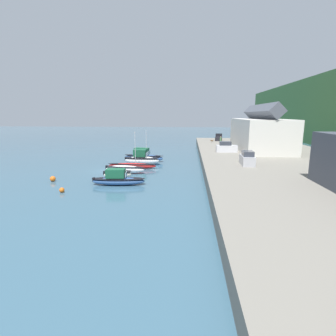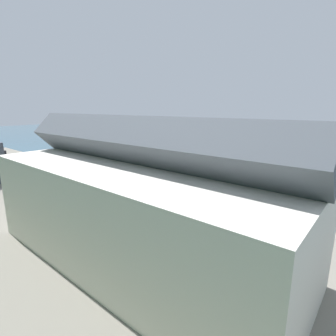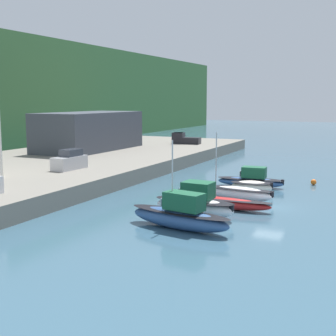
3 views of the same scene
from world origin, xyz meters
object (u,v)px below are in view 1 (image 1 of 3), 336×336
at_px(parked_car_0, 247,159).
at_px(moored_boat_1, 142,159).
at_px(moored_boat_2, 132,165).
at_px(mooring_buoy_0, 53,179).
at_px(pickup_truck_0, 219,138).
at_px(dog_on_quay, 212,141).
at_px(mooring_buoy_1, 62,190).
at_px(person_on_quay, 221,141).
at_px(parked_car_1, 226,148).
at_px(moored_boat_5, 118,179).
at_px(moored_boat_4, 118,174).
at_px(moored_boat_3, 125,169).
at_px(moored_boat_0, 143,156).

bearing_deg(parked_car_0, moored_boat_1, 159.09).
distance_m(moored_boat_2, mooring_buoy_0, 13.42).
bearing_deg(pickup_truck_0, moored_boat_1, -111.94).
distance_m(parked_car_0, dog_on_quay, 33.32).
bearing_deg(mooring_buoy_0, mooring_buoy_1, 37.18).
bearing_deg(person_on_quay, mooring_buoy_1, -31.20).
height_order(moored_boat_2, mooring_buoy_1, moored_boat_2).
relative_size(parked_car_1, mooring_buoy_1, 6.85).
bearing_deg(parked_car_1, moored_boat_5, -40.04).
xyz_separation_m(moored_boat_4, dog_on_quay, (-36.86, 16.58, 1.47)).
height_order(moored_boat_1, moored_boat_2, moored_boat_2).
relative_size(moored_boat_2, person_on_quay, 4.02).
xyz_separation_m(dog_on_quay, mooring_buoy_1, (44.28, -21.41, -1.84)).
height_order(moored_boat_4, pickup_truck_0, pickup_truck_0).
bearing_deg(moored_boat_3, parked_car_1, 133.41).
height_order(moored_boat_1, dog_on_quay, moored_boat_1).
bearing_deg(person_on_quay, mooring_buoy_0, -39.14).
bearing_deg(dog_on_quay, mooring_buoy_1, 143.72).
xyz_separation_m(moored_boat_3, parked_car_0, (0.02, 19.14, 1.92)).
xyz_separation_m(moored_boat_3, pickup_truck_0, (-39.14, 18.95, 1.83)).
relative_size(moored_boat_1, moored_boat_2, 0.79).
bearing_deg(person_on_quay, moored_boat_3, -33.86).
bearing_deg(dog_on_quay, mooring_buoy_0, 136.77).
bearing_deg(moored_boat_0, moored_boat_5, 9.06).
relative_size(moored_boat_1, parked_car_1, 1.61).
bearing_deg(parked_car_1, moored_boat_2, -60.80).
distance_m(moored_boat_2, parked_car_1, 20.30).
relative_size(moored_boat_4, person_on_quay, 2.07).
xyz_separation_m(moored_boat_1, parked_car_0, (7.54, 17.75, 1.55)).
bearing_deg(mooring_buoy_0, person_on_quay, 140.86).
height_order(parked_car_1, mooring_buoy_0, parked_car_1).
bearing_deg(mooring_buoy_0, moored_boat_1, 143.14).
bearing_deg(moored_boat_4, moored_boat_5, 6.44).
bearing_deg(parked_car_0, moored_boat_2, 170.72).
distance_m(dog_on_quay, mooring_buoy_0, 46.68).
bearing_deg(moored_boat_2, moored_boat_5, 3.00).
bearing_deg(moored_boat_1, mooring_buoy_1, -16.29).
height_order(parked_car_0, mooring_buoy_0, parked_car_0).
height_order(parked_car_1, dog_on_quay, parked_car_1).
xyz_separation_m(person_on_quay, dog_on_quay, (-6.16, -1.67, -0.64)).
xyz_separation_m(moored_boat_0, pickup_truck_0, (-28.06, 17.87, 1.51)).
xyz_separation_m(moored_boat_0, mooring_buoy_1, (22.17, -6.04, -0.69)).
xyz_separation_m(moored_boat_0, moored_boat_4, (14.75, -1.20, -0.32)).
height_order(moored_boat_0, person_on_quay, moored_boat_0).
relative_size(moored_boat_4, parked_car_0, 1.04).
height_order(person_on_quay, mooring_buoy_1, person_on_quay).
relative_size(moored_boat_0, moored_boat_3, 1.27).
bearing_deg(moored_boat_0, parked_car_1, 109.40).
height_order(moored_boat_4, moored_boat_5, moored_boat_5).
xyz_separation_m(parked_car_0, dog_on_quay, (-33.21, -2.68, -0.46)).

